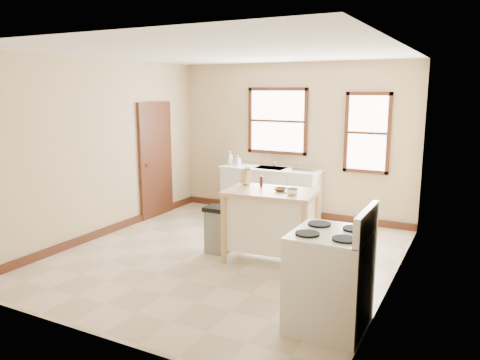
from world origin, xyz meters
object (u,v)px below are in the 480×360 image
at_px(bowl_a, 280,190).
at_px(trash_bin, 218,230).
at_px(gas_stove, 330,267).
at_px(pepper_grinder, 261,182).
at_px(knife_block, 246,178).
at_px(soap_bottle_a, 230,158).
at_px(bowl_c, 292,193).
at_px(bowl_b, 292,190).
at_px(kitchen_island, 271,226).
at_px(soap_bottle_b, 238,160).
at_px(dish_rack, 305,168).

relative_size(bowl_a, trash_bin, 0.26).
bearing_deg(gas_stove, pepper_grinder, 133.51).
distance_m(knife_block, trash_bin, 0.85).
height_order(soap_bottle_a, bowl_c, soap_bottle_a).
relative_size(pepper_grinder, trash_bin, 0.22).
xyz_separation_m(bowl_b, gas_stove, (0.99, -1.49, -0.39)).
height_order(knife_block, bowl_b, knife_block).
bearing_deg(soap_bottle_a, bowl_a, -25.15).
distance_m(bowl_a, bowl_c, 0.26).
height_order(knife_block, bowl_c, knife_block).
distance_m(pepper_grinder, bowl_a, 0.38).
bearing_deg(kitchen_island, knife_block, 153.47).
xyz_separation_m(bowl_a, trash_bin, (-0.93, -0.08, -0.67)).
relative_size(bowl_a, bowl_c, 1.21).
height_order(soap_bottle_a, knife_block, knife_block).
bearing_deg(soap_bottle_a, trash_bin, -43.98).
height_order(bowl_a, gas_stove, gas_stove).
xyz_separation_m(knife_block, bowl_a, (0.60, -0.17, -0.08)).
bearing_deg(gas_stove, bowl_a, 128.51).
bearing_deg(pepper_grinder, bowl_b, -7.58).
relative_size(soap_bottle_b, bowl_a, 1.05).
distance_m(pepper_grinder, trash_bin, 0.95).
xyz_separation_m(trash_bin, gas_stove, (2.06, -1.34, 0.28)).
relative_size(bowl_b, trash_bin, 0.22).
bearing_deg(bowl_b, knife_block, 172.64).
height_order(knife_block, bowl_a, knife_block).
height_order(dish_rack, bowl_c, bowl_c).
bearing_deg(bowl_a, trash_bin, -175.38).
xyz_separation_m(soap_bottle_b, bowl_c, (1.94, -2.18, -0.00)).
relative_size(kitchen_island, trash_bin, 1.77).
xyz_separation_m(soap_bottle_b, bowl_a, (1.72, -2.04, -0.00)).
relative_size(bowl_c, gas_stove, 0.12).
relative_size(soap_bottle_a, dish_rack, 0.64).
bearing_deg(pepper_grinder, knife_block, 173.05).
distance_m(knife_block, bowl_a, 0.63).
xyz_separation_m(pepper_grinder, bowl_c, (0.56, -0.28, -0.05)).
height_order(kitchen_island, knife_block, knife_block).
relative_size(soap_bottle_b, gas_stove, 0.15).
bearing_deg(kitchen_island, bowl_a, 2.48).
relative_size(kitchen_island, bowl_c, 8.13).
height_order(dish_rack, bowl_b, bowl_b).
distance_m(knife_block, gas_stove, 2.39).
bearing_deg(kitchen_island, trash_bin, 178.79).
bearing_deg(knife_block, kitchen_island, -10.99).
distance_m(dish_rack, bowl_c, 2.27).
xyz_separation_m(knife_block, trash_bin, (-0.33, -0.24, -0.75)).
relative_size(kitchen_island, gas_stove, 0.97).
height_order(bowl_a, bowl_c, bowl_c).
distance_m(soap_bottle_a, soap_bottle_b, 0.15).
bearing_deg(bowl_c, trash_bin, 176.83).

